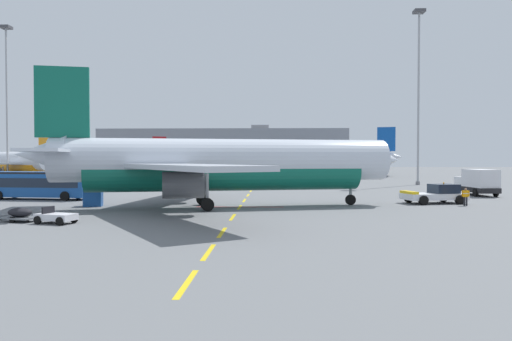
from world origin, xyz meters
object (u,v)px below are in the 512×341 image
object	(u,v)px
apron_shuttle_bus	(37,183)
uld_cargo_container	(93,198)
pushback_tug	(436,194)
ground_crew_worker	(466,196)
airliner_far_right	(13,162)
apron_light_mast_near	(7,87)
airliner_mid_left	(332,160)
apron_light_mast_far	(419,78)
baggage_train	(20,214)
airliner_far_center	(116,162)
fuel_service_truck	(477,182)
airliner_foreground	(220,164)

from	to	relation	value
apron_shuttle_bus	uld_cargo_container	world-z (taller)	apron_shuttle_bus
pushback_tug	ground_crew_worker	bearing A→B (deg)	-51.01
ground_crew_worker	airliner_far_right	bearing A→B (deg)	145.92
apron_shuttle_bus	apron_light_mast_near	size ratio (longest dim) A/B	0.43
airliner_mid_left	apron_light_mast_near	size ratio (longest dim) A/B	1.21
airliner_far_right	apron_light_mast_far	distance (m)	77.46
pushback_tug	apron_shuttle_bus	bearing A→B (deg)	175.53
pushback_tug	airliner_mid_left	distance (m)	78.44
airliner_far_right	apron_light_mast_far	size ratio (longest dim) A/B	1.01
baggage_train	uld_cargo_container	distance (m)	11.13
baggage_train	airliner_far_center	bearing A→B (deg)	104.51
airliner_far_right	airliner_far_center	bearing A→B (deg)	77.09
airliner_far_right	ground_crew_worker	bearing A→B (deg)	-34.08
fuel_service_truck	baggage_train	size ratio (longest dim) A/B	0.83
apron_shuttle_bus	apron_light_mast_far	distance (m)	60.86
airliner_mid_left	apron_light_mast_near	bearing A→B (deg)	-148.60
apron_shuttle_bus	baggage_train	world-z (taller)	apron_shuttle_bus
ground_crew_worker	apron_light_mast_far	distance (m)	40.55
airliner_mid_left	apron_light_mast_near	distance (m)	76.73
airliner_foreground	ground_crew_worker	size ratio (longest dim) A/B	20.84
apron_shuttle_bus	fuel_service_truck	world-z (taller)	fuel_service_truck
airliner_mid_left	fuel_service_truck	bearing A→B (deg)	-82.33
ground_crew_worker	apron_shuttle_bus	bearing A→B (deg)	172.60
airliner_mid_left	baggage_train	bearing A→B (deg)	-109.51
pushback_tug	uld_cargo_container	bearing A→B (deg)	-173.02
airliner_far_right	ground_crew_worker	distance (m)	83.45
airliner_far_center	uld_cargo_container	bearing A→B (deg)	-73.09
pushback_tug	uld_cargo_container	world-z (taller)	pushback_tug
apron_light_mast_far	airliner_far_right	bearing A→B (deg)	172.11
apron_light_mast_far	baggage_train	bearing A→B (deg)	-130.67
fuel_service_truck	airliner_mid_left	bearing A→B (deg)	97.67
ground_crew_worker	apron_light_mast_near	xyz separation A→B (m)	(-67.08, 41.43, 16.65)
ground_crew_worker	uld_cargo_container	world-z (taller)	ground_crew_worker
pushback_tug	baggage_train	xyz separation A→B (m)	(-33.79, -15.10, -0.38)
pushback_tug	ground_crew_worker	distance (m)	3.10
airliner_far_right	ground_crew_worker	world-z (taller)	airliner_far_right
ground_crew_worker	uld_cargo_container	xyz separation A→B (m)	(-34.77, -1.61, -0.14)
airliner_far_right	baggage_train	bearing A→B (deg)	-60.71
uld_cargo_container	airliner_mid_left	bearing A→B (deg)	68.68
airliner_foreground	apron_light_mast_far	bearing A→B (deg)	53.01
airliner_foreground	baggage_train	size ratio (longest dim) A/B	3.99
airliner_far_center	ground_crew_worker	world-z (taller)	airliner_far_center
airliner_foreground	apron_light_mast_near	distance (m)	63.80
apron_light_mast_near	apron_shuttle_bus	bearing A→B (deg)	-56.85
apron_shuttle_bus	baggage_train	distance (m)	20.06
ground_crew_worker	apron_light_mast_far	bearing A→B (deg)	80.08
airliner_foreground	uld_cargo_container	size ratio (longest dim) A/B	18.35
airliner_far_center	baggage_train	xyz separation A→B (m)	(24.91, -96.22, -2.92)
apron_light_mast_near	fuel_service_truck	bearing A→B (deg)	-21.10
pushback_tug	ground_crew_worker	xyz separation A→B (m)	(1.95, -2.41, 0.04)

